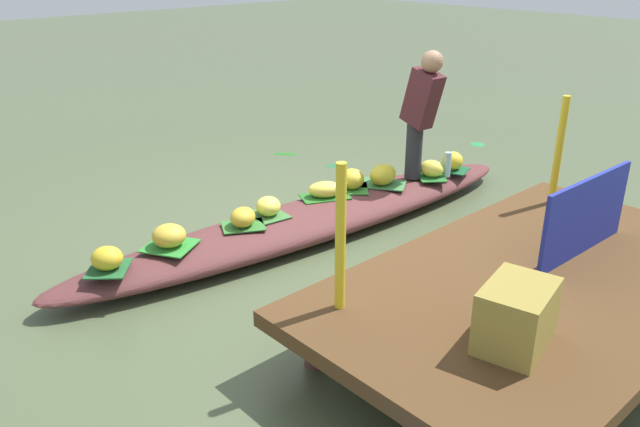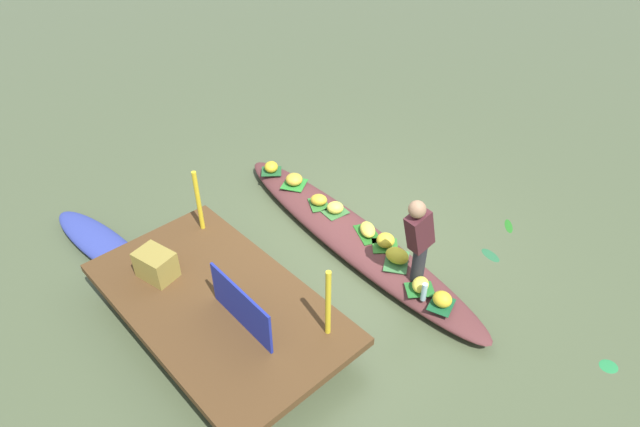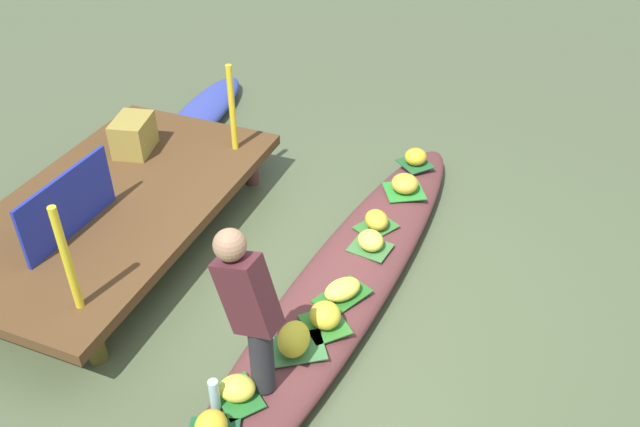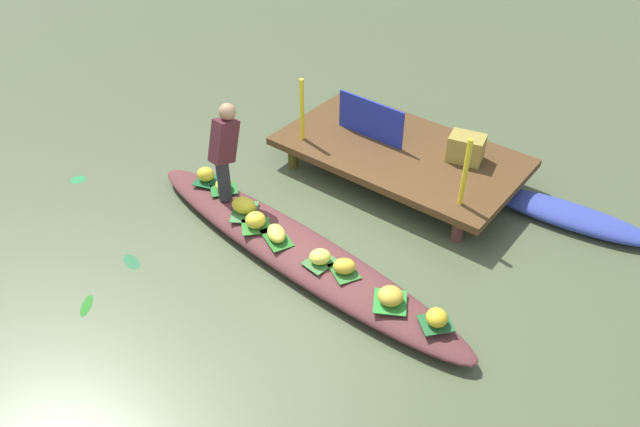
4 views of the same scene
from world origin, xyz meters
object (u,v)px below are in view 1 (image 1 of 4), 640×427
(vendor_boat, at_px, (314,219))
(water_bottle, at_px, (448,165))
(banana_bunch_1, at_px, (268,206))
(banana_bunch_3, at_px, (169,236))
(vendor_person, at_px, (421,108))
(banana_bunch_2, at_px, (107,258))
(banana_bunch_5, at_px, (325,189))
(banana_bunch_8, at_px, (432,169))
(market_banner, at_px, (586,216))
(banana_bunch_0, at_px, (453,161))
(produce_crate, at_px, (516,316))
(banana_bunch_6, at_px, (352,179))
(banana_bunch_7, at_px, (383,175))
(banana_bunch_4, at_px, (243,217))

(vendor_boat, distance_m, water_bottle, 1.54)
(banana_bunch_1, relative_size, banana_bunch_3, 0.91)
(vendor_person, bearing_deg, vendor_boat, -7.71)
(banana_bunch_2, bearing_deg, banana_bunch_5, 179.70)
(banana_bunch_8, distance_m, market_banner, 2.17)
(banana_bunch_0, distance_m, banana_bunch_8, 0.33)
(banana_bunch_1, distance_m, banana_bunch_3, 0.93)
(produce_crate, bearing_deg, banana_bunch_8, -134.02)
(banana_bunch_6, xyz_separation_m, produce_crate, (1.35, 2.54, 0.25))
(banana_bunch_2, relative_size, vendor_person, 0.18)
(banana_bunch_5, height_order, market_banner, market_banner)
(banana_bunch_8, bearing_deg, vendor_boat, -9.06)
(banana_bunch_7, relative_size, vendor_person, 0.25)
(banana_bunch_5, distance_m, produce_crate, 2.76)
(banana_bunch_0, distance_m, banana_bunch_2, 3.57)
(banana_bunch_7, bearing_deg, vendor_person, 161.63)
(banana_bunch_1, bearing_deg, banana_bunch_4, 8.45)
(vendor_boat, height_order, water_bottle, water_bottle)
(vendor_boat, height_order, banana_bunch_2, banana_bunch_2)
(banana_bunch_4, bearing_deg, banana_bunch_2, -2.03)
(banana_bunch_0, xyz_separation_m, banana_bunch_1, (2.12, -0.33, -0.01))
(banana_bunch_2, height_order, water_bottle, water_bottle)
(banana_bunch_7, bearing_deg, banana_bunch_4, -3.66)
(banana_bunch_4, distance_m, banana_bunch_7, 1.57)
(banana_bunch_1, height_order, banana_bunch_6, banana_bunch_6)
(banana_bunch_2, bearing_deg, vendor_boat, 176.98)
(banana_bunch_5, distance_m, banana_bunch_6, 0.33)
(banana_bunch_2, xyz_separation_m, vendor_person, (-3.07, 0.26, 0.62))
(banana_bunch_2, xyz_separation_m, produce_crate, (-1.06, 2.56, 0.26))
(produce_crate, bearing_deg, banana_bunch_1, -98.44)
(banana_bunch_3, relative_size, banana_bunch_8, 1.08)
(banana_bunch_4, height_order, banana_bunch_5, banana_bunch_4)
(vendor_boat, distance_m, banana_bunch_0, 1.72)
(banana_bunch_0, bearing_deg, banana_bunch_8, -1.34)
(vendor_person, bearing_deg, banana_bunch_6, -19.74)
(banana_bunch_3, height_order, market_banner, market_banner)
(produce_crate, bearing_deg, banana_bunch_3, -78.11)
(water_bottle, bearing_deg, vendor_boat, -11.85)
(banana_bunch_6, bearing_deg, banana_bunch_4, 0.77)
(banana_bunch_1, bearing_deg, vendor_boat, 166.58)
(banana_bunch_3, xyz_separation_m, banana_bunch_5, (-1.57, 0.04, -0.01))
(banana_bunch_2, distance_m, banana_bunch_7, 2.71)
(banana_bunch_3, xyz_separation_m, banana_bunch_6, (-1.90, 0.06, 0.01))
(banana_bunch_2, relative_size, banana_bunch_3, 0.86)
(banana_bunch_2, bearing_deg, banana_bunch_7, 177.03)
(banana_bunch_8, bearing_deg, produce_crate, 45.98)
(banana_bunch_0, distance_m, banana_bunch_6, 1.18)
(banana_bunch_3, height_order, banana_bunch_6, banana_bunch_6)
(banana_bunch_6, relative_size, banana_bunch_8, 1.00)
(vendor_boat, distance_m, banana_bunch_5, 0.31)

